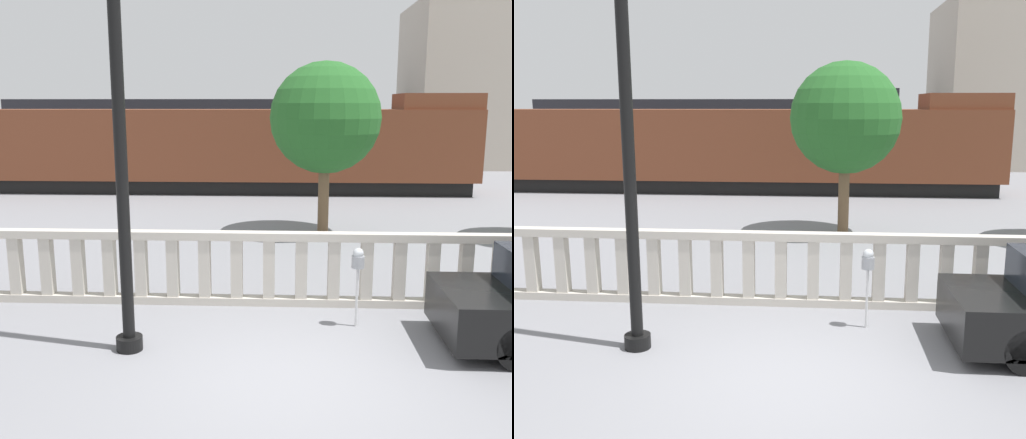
% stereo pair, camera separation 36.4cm
% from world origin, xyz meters
% --- Properties ---
extents(ground_plane, '(160.00, 160.00, 0.00)m').
position_xyz_m(ground_plane, '(0.00, 0.00, 0.00)').
color(ground_plane, slate).
extents(balustrade, '(14.58, 0.24, 1.31)m').
position_xyz_m(balustrade, '(-0.00, 2.76, 0.65)').
color(balustrade, '#BCB5A8').
rests_on(balustrade, ground).
extents(lamppost, '(0.38, 0.38, 6.05)m').
position_xyz_m(lamppost, '(-2.23, 0.79, 3.04)').
color(lamppost, black).
rests_on(lamppost, ground).
extents(parking_meter, '(0.20, 0.20, 1.28)m').
position_xyz_m(parking_meter, '(1.13, 1.83, 1.04)').
color(parking_meter, silver).
rests_on(parking_meter, ground).
extents(train_near, '(23.40, 2.78, 3.87)m').
position_xyz_m(train_near, '(-4.08, 16.07, 1.72)').
color(train_near, black).
rests_on(train_near, ground).
extents(train_far, '(21.24, 3.00, 4.35)m').
position_xyz_m(train_far, '(-5.57, 27.60, 1.97)').
color(train_far, black).
rests_on(train_far, ground).
extents(building_block, '(8.35, 7.48, 9.01)m').
position_xyz_m(building_block, '(11.39, 27.40, 4.50)').
color(building_block, '#ADA393').
rests_on(building_block, ground).
extents(tree_right, '(2.92, 2.92, 4.57)m').
position_xyz_m(tree_right, '(1.05, 8.48, 3.10)').
color(tree_right, brown).
rests_on(tree_right, ground).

